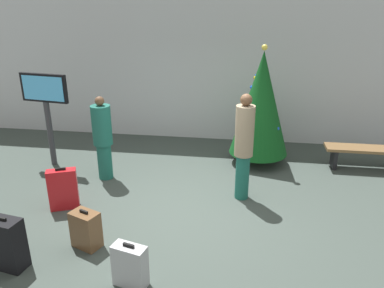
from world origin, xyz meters
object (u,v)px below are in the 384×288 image
(traveller_1, at_px, (244,145))
(suitcase_0, at_px, (63,189))
(holiday_tree, at_px, (261,104))
(flight_info_kiosk, at_px, (46,101))
(waiting_bench, at_px, (365,153))
(suitcase_1, at_px, (130,266))
(suitcase_2, at_px, (6,244))
(traveller_0, at_px, (103,137))
(suitcase_3, at_px, (86,230))

(traveller_1, relative_size, suitcase_0, 2.54)
(holiday_tree, bearing_deg, flight_info_kiosk, -170.67)
(waiting_bench, height_order, suitcase_0, suitcase_0)
(suitcase_1, xyz_separation_m, suitcase_2, (-1.71, 0.10, 0.08))
(traveller_0, xyz_separation_m, suitcase_1, (1.40, -2.88, -0.59))
(waiting_bench, xyz_separation_m, traveller_1, (-2.51, -1.63, 0.66))
(waiting_bench, bearing_deg, flight_info_kiosk, -173.78)
(suitcase_1, relative_size, suitcase_3, 1.02)
(waiting_bench, bearing_deg, traveller_1, -147.12)
(traveller_0, distance_m, suitcase_1, 3.25)
(flight_info_kiosk, distance_m, waiting_bench, 6.71)
(traveller_0, xyz_separation_m, suitcase_2, (-0.32, -2.78, -0.51))
(traveller_1, bearing_deg, suitcase_3, -140.72)
(flight_info_kiosk, relative_size, suitcase_2, 2.59)
(traveller_0, relative_size, suitcase_2, 2.20)
(holiday_tree, distance_m, waiting_bench, 2.41)
(traveller_1, bearing_deg, holiday_tree, 79.35)
(suitcase_0, bearing_deg, suitcase_1, -44.47)
(traveller_1, height_order, suitcase_0, traveller_1)
(waiting_bench, bearing_deg, traveller_0, -167.01)
(flight_info_kiosk, bearing_deg, holiday_tree, 9.33)
(flight_info_kiosk, relative_size, suitcase_0, 2.62)
(traveller_0, distance_m, suitcase_3, 2.34)
(holiday_tree, distance_m, suitcase_0, 4.21)
(traveller_0, distance_m, suitcase_0, 1.37)
(traveller_0, bearing_deg, flight_info_kiosk, 160.34)
(traveller_1, bearing_deg, waiting_bench, 32.88)
(suitcase_1, distance_m, suitcase_2, 1.72)
(suitcase_1, bearing_deg, traveller_1, 61.86)
(holiday_tree, bearing_deg, traveller_1, -100.65)
(traveller_1, distance_m, suitcase_0, 3.16)
(suitcase_3, bearing_deg, traveller_0, 103.67)
(suitcase_3, bearing_deg, traveller_1, 39.28)
(holiday_tree, xyz_separation_m, traveller_0, (-3.02, -1.21, -0.46))
(traveller_0, bearing_deg, suitcase_2, -96.47)
(flight_info_kiosk, bearing_deg, suitcase_1, -50.60)
(traveller_0, height_order, suitcase_1, traveller_0)
(traveller_1, height_order, suitcase_1, traveller_1)
(traveller_1, height_order, suitcase_3, traveller_1)
(waiting_bench, relative_size, suitcase_2, 2.12)
(suitcase_0, relative_size, suitcase_1, 1.25)
(waiting_bench, relative_size, traveller_0, 0.96)
(flight_info_kiosk, bearing_deg, waiting_bench, 6.22)
(holiday_tree, height_order, traveller_1, holiday_tree)
(traveller_1, bearing_deg, suitcase_1, -118.14)
(traveller_1, bearing_deg, suitcase_0, -164.71)
(flight_info_kiosk, height_order, suitcase_0, flight_info_kiosk)
(traveller_1, relative_size, suitcase_3, 3.25)
(suitcase_0, bearing_deg, suitcase_2, -91.59)
(suitcase_1, relative_size, suitcase_2, 0.79)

